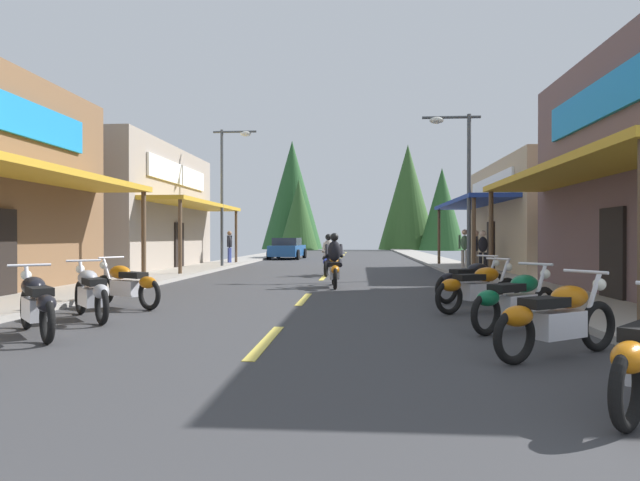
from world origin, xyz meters
name	(u,v)px	position (x,y,z in m)	size (l,w,h in m)	color
ground	(330,272)	(0.00, 23.15, -0.05)	(9.42, 76.30, 0.10)	#38383A
sidewalk_left	(197,269)	(-5.78, 23.15, 0.06)	(2.14, 76.30, 0.12)	#9E9991
sidewalk_right	(467,270)	(5.78, 23.15, 0.06)	(2.14, 76.30, 0.12)	#9E9991
centerline_dashes	(332,268)	(0.00, 25.57, 0.01)	(0.16, 50.15, 0.01)	#E0C64C
storefront_left_far	(82,209)	(-11.30, 23.81, 2.73)	(10.79, 10.33, 5.46)	gray
storefront_right_far	(571,217)	(10.07, 23.35, 2.28)	(8.35, 9.61, 4.54)	tan
streetlamp_left	(228,179)	(-4.82, 24.83, 4.16)	(2.03, 0.30, 6.44)	#474C51
streetlamp_right	(460,171)	(4.80, 19.38, 3.78)	(2.03, 0.30, 5.76)	#474C51
motorcycle_parked_right_1	(557,317)	(3.65, 6.80, 0.49)	(1.85, 1.24, 1.04)	black
motorcycle_parked_right_2	(515,299)	(3.69, 8.68, 0.49)	(1.71, 1.45, 1.04)	black
motorcycle_parked_right_3	(478,287)	(3.57, 10.75, 0.49)	(1.87, 1.21, 1.04)	black
motorcycle_parked_right_4	(471,280)	(3.77, 12.43, 0.49)	(1.82, 1.30, 1.04)	black
motorcycle_parked_left_1	(36,303)	(-3.41, 7.67, 0.49)	(1.51, 1.65, 1.04)	black
motorcycle_parked_left_2	(91,292)	(-3.42, 9.28, 0.49)	(1.46, 1.69, 1.04)	black
motorcycle_parked_left_3	(127,284)	(-3.48, 10.89, 0.49)	(1.89, 1.17, 1.04)	black
rider_cruising_lead	(334,265)	(0.56, 15.70, 0.66)	(0.61, 2.14, 1.57)	black
rider_cruising_trailing	(329,258)	(0.12, 20.36, 0.66)	(0.60, 2.14, 1.57)	black
pedestrian_by_shop	(476,248)	(5.84, 21.74, 1.00)	(0.39, 0.52, 1.72)	#B2A599
pedestrian_browsing	(230,245)	(-5.52, 27.95, 1.03)	(0.30, 0.57, 1.77)	#333F8C
pedestrian_waiting	(483,249)	(6.03, 21.34, 0.99)	(0.57, 0.31, 1.71)	black
pedestrian_strolling	(465,247)	(5.80, 23.74, 1.04)	(0.48, 0.42, 1.78)	#B2A599
parked_car_curbside	(287,249)	(-3.51, 35.69, 0.69)	(2.25, 4.39, 1.40)	#1E4C8C
treeline_backdrop	(351,199)	(0.29, 63.53, 5.89)	(23.38, 11.52, 13.15)	#244F23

